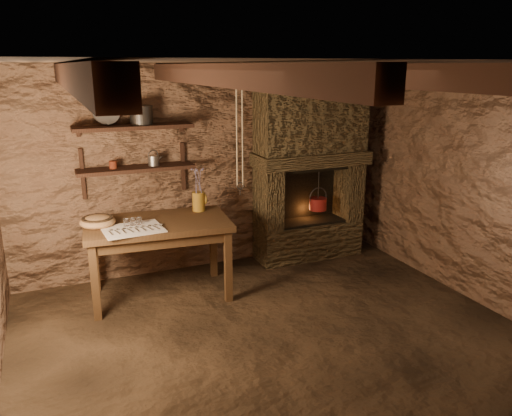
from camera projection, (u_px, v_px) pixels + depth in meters
name	position (u px, v px, depth m)	size (l,w,h in m)	color
floor	(278.00, 342.00, 4.44)	(4.50, 4.50, 0.00)	black
back_wall	(207.00, 169.00, 5.88)	(4.50, 0.04, 2.40)	brown
front_wall	(464.00, 326.00, 2.34)	(4.50, 0.04, 2.40)	brown
right_wall	(485.00, 188.00, 4.95)	(0.04, 4.00, 2.40)	brown
ceiling	(282.00, 62.00, 3.78)	(4.50, 4.00, 0.04)	black
beam_far_left	(75.00, 76.00, 3.25)	(0.14, 3.95, 0.16)	black
beam_mid_left	(220.00, 75.00, 3.62)	(0.14, 3.95, 0.16)	black
beam_mid_right	(338.00, 74.00, 3.99)	(0.14, 3.95, 0.16)	black
beam_far_right	(436.00, 73.00, 4.37)	(0.14, 3.95, 0.16)	black
shelf_lower	(136.00, 169.00, 5.40)	(1.25, 0.30, 0.04)	black
shelf_upper	(134.00, 127.00, 5.27)	(1.25, 0.30, 0.04)	black
hearth	(310.00, 162.00, 6.14)	(1.43, 0.51, 2.30)	#34291A
work_table	(159.00, 256.00, 5.24)	(1.53, 0.96, 0.83)	#382413
linen_cloth	(133.00, 229.00, 4.87)	(0.56, 0.46, 0.01)	beige
pewter_cutlery_row	(133.00, 229.00, 4.85)	(0.47, 0.18, 0.01)	gray
drinking_glasses	(133.00, 222.00, 4.96)	(0.18, 0.05, 0.07)	white
stoneware_jug	(199.00, 192.00, 5.45)	(0.17, 0.17, 0.49)	olive
wooden_bowl	(98.00, 222.00, 4.97)	(0.35, 0.35, 0.12)	olive
iron_stockpot	(141.00, 116.00, 5.28)	(0.24, 0.24, 0.18)	#292724
tin_pan	(106.00, 111.00, 5.22)	(0.28, 0.28, 0.04)	#979893
small_kettle	(154.00, 161.00, 5.45)	(0.16, 0.12, 0.17)	#979893
rusty_tin	(113.00, 165.00, 5.29)	(0.08, 0.08, 0.08)	#521C10
red_pot	(318.00, 203.00, 6.28)	(0.25, 0.25, 0.54)	maroon
hanging_ropes	(240.00, 126.00, 4.90)	(0.08, 0.08, 1.20)	#C8B58D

